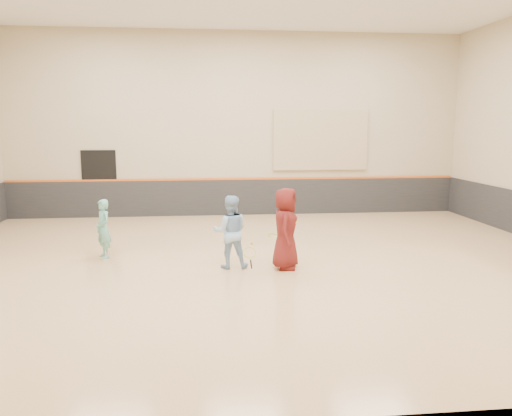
{
  "coord_description": "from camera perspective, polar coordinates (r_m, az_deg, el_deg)",
  "views": [
    {
      "loc": [
        -1.07,
        -10.6,
        2.98
      ],
      "look_at": [
        0.06,
        0.4,
        1.15
      ],
      "focal_mm": 35.0,
      "sensor_mm": 36.0,
      "label": 1
    }
  ],
  "objects": [
    {
      "name": "acoustic_panel",
      "position": [
        17.0,
        7.39,
        7.71
      ],
      "size": [
        3.2,
        0.08,
        2.0
      ],
      "primitive_type": "cube",
      "color": "tan",
      "rests_on": "wall_back"
    },
    {
      "name": "ball_beside_spare",
      "position": [
        12.69,
        -0.5,
        -4.03
      ],
      "size": [
        0.07,
        0.07,
        0.07
      ],
      "primitive_type": "sphere",
      "color": "#BDD230",
      "rests_on": "floor"
    },
    {
      "name": "ball_in_hand",
      "position": [
        10.26,
        4.52,
        -1.63
      ],
      "size": [
        0.07,
        0.07,
        0.07
      ],
      "primitive_type": "sphere",
      "color": "#CDD130",
      "rests_on": "young_man"
    },
    {
      "name": "room",
      "position": [
        10.87,
        -0.08,
        -2.1
      ],
      "size": [
        15.04,
        12.04,
        6.22
      ],
      "color": "tan",
      "rests_on": "ground"
    },
    {
      "name": "spare_racket",
      "position": [
        13.66,
        2.04,
        -2.93
      ],
      "size": [
        0.75,
        0.75,
        0.13
      ],
      "primitive_type": null,
      "color": "#95C42B",
      "rests_on": "floor"
    },
    {
      "name": "young_man",
      "position": [
        10.44,
        3.39,
        -2.36
      ],
      "size": [
        0.72,
        0.94,
        1.71
      ],
      "primitive_type": "imported",
      "rotation": [
        0.0,
        0.0,
        1.35
      ],
      "color": "#5E1716",
      "rests_on": "floor"
    },
    {
      "name": "instructor",
      "position": [
        10.51,
        -2.96,
        -2.73
      ],
      "size": [
        0.77,
        0.61,
        1.55
      ],
      "primitive_type": "imported",
      "rotation": [
        0.0,
        0.0,
        3.11
      ],
      "color": "#99C2EC",
      "rests_on": "floor"
    },
    {
      "name": "girl",
      "position": [
        11.82,
        -17.05,
        -2.28
      ],
      "size": [
        0.53,
        0.58,
        1.34
      ],
      "primitive_type": "imported",
      "rotation": [
        0.0,
        0.0,
        -1.0
      ],
      "color": "#6CBCB2",
      "rests_on": "floor"
    },
    {
      "name": "wainscot_back",
      "position": [
        16.77,
        -2.12,
        1.24
      ],
      "size": [
        14.9,
        0.04,
        1.2
      ],
      "primitive_type": "cube",
      "color": "#232326",
      "rests_on": "floor"
    },
    {
      "name": "doorway",
      "position": [
        17.03,
        -17.44,
        2.63
      ],
      "size": [
        1.1,
        0.05,
        2.2
      ],
      "primitive_type": "cube",
      "color": "black",
      "rests_on": "floor"
    },
    {
      "name": "ball_under_racket",
      "position": [
        11.11,
        3.27,
        -5.99
      ],
      "size": [
        0.07,
        0.07,
        0.07
      ],
      "primitive_type": "sphere",
      "color": "yellow",
      "rests_on": "floor"
    },
    {
      "name": "held_racket",
      "position": [
        10.19,
        -0.74,
        -5.11
      ],
      "size": [
        0.42,
        0.42,
        0.46
      ],
      "primitive_type": null,
      "color": "#BCD22E",
      "rests_on": "instructor"
    },
    {
      "name": "accent_stripe",
      "position": [
        16.68,
        -2.13,
        3.34
      ],
      "size": [
        14.9,
        0.03,
        0.06
      ],
      "primitive_type": "cube",
      "color": "#D85914",
      "rests_on": "wall_back"
    }
  ]
}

